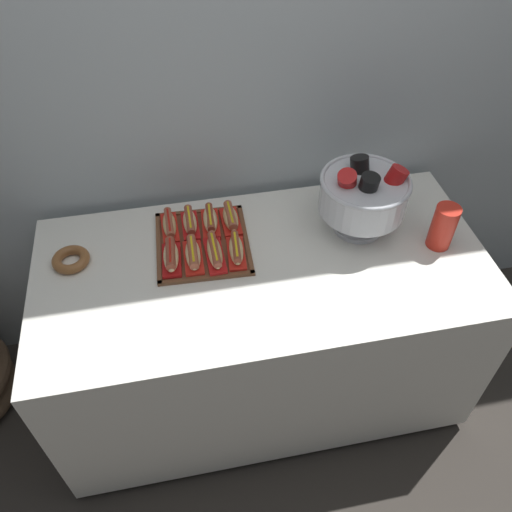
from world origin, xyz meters
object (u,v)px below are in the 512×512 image
hot_dog_0 (171,257)px  hot_dog_3 (236,250)px  serving_tray (203,243)px  donut (71,260)px  punch_bowl (364,194)px  hot_dog_6 (210,221)px  hot_dog_4 (170,225)px  cup_stack (443,227)px  hot_dog_7 (231,219)px  buffet_table (262,327)px  hot_dog_2 (215,253)px  hot_dog_1 (193,255)px  hot_dog_5 (190,223)px

hot_dog_0 → hot_dog_3: hot_dog_0 is taller
hot_dog_3 → serving_tray: bearing=141.3°
serving_tray → donut: (-0.46, -0.00, 0.01)m
punch_bowl → hot_dog_6: bearing=169.3°
hot_dog_4 → cup_stack: (0.94, -0.25, 0.05)m
punch_bowl → cup_stack: punch_bowl is taller
donut → cup_stack: bearing=-7.0°
hot_dog_7 → donut: size_ratio=1.19×
buffet_table → hot_dog_2: 0.44m
hot_dog_4 → hot_dog_6: size_ratio=0.99×
buffet_table → hot_dog_1: 0.47m
hot_dog_1 → hot_dog_2: (0.07, -0.00, -0.00)m
hot_dog_0 → punch_bowl: bearing=4.6°
buffet_table → hot_dog_5: hot_dog_5 is taller
hot_dog_3 → hot_dog_6: (-0.07, 0.17, 0.00)m
buffet_table → hot_dog_5: bearing=136.2°
hot_dog_2 → hot_dog_7: bearing=63.1°
cup_stack → donut: size_ratio=1.31×
buffet_table → cup_stack: 0.78m
punch_bowl → hot_dog_3: bearing=-172.0°
buffet_table → hot_dog_3: bearing=150.9°
hot_dog_0 → hot_dog_3: (0.22, -0.01, -0.00)m
hot_dog_0 → punch_bowl: size_ratio=0.51×
serving_tray → donut: size_ratio=2.88×
hot_dog_3 → hot_dog_4: (-0.22, 0.17, -0.00)m
hot_dog_4 → cup_stack: 0.98m
serving_tray → hot_dog_6: size_ratio=2.32×
hot_dog_0 → punch_bowl: punch_bowl is taller
hot_dog_6 → punch_bowl: punch_bowl is taller
hot_dog_6 → hot_dog_1: bearing=-116.9°
hot_dog_6 → serving_tray: bearing=-116.9°
hot_dog_4 → punch_bowl: bearing=-9.0°
hot_dog_6 → hot_dog_0: bearing=-134.7°
hot_dog_1 → hot_dog_3: size_ratio=1.00×
buffet_table → hot_dog_4: 0.55m
hot_dog_3 → hot_dog_7: size_ratio=1.06×
cup_stack → hot_dog_0: bearing=174.8°
hot_dog_2 → cup_stack: cup_stack is taller
punch_bowl → serving_tray: bearing=177.9°
hot_dog_0 → donut: bearing=168.0°
hot_dog_0 → cup_stack: size_ratio=0.96×
buffet_table → serving_tray: size_ratio=4.26×
hot_dog_1 → hot_dog_7: 0.22m
serving_tray → hot_dog_7: 0.14m
hot_dog_2 → hot_dog_5: same height
hot_dog_2 → hot_dog_5: bearing=112.0°
punch_bowl → cup_stack: 0.30m
hot_dog_2 → hot_dog_3: 0.08m
hot_dog_3 → punch_bowl: size_ratio=0.52×
hot_dog_2 → hot_dog_0: bearing=177.5°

